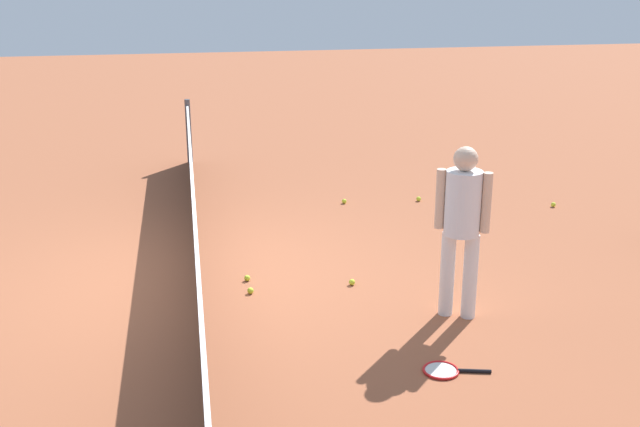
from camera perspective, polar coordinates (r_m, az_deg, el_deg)
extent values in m
plane|color=#9E5638|center=(8.72, -8.88, -4.65)|extent=(40.00, 40.00, 0.00)
cylinder|color=#4C4C51|center=(13.34, -9.51, 5.91)|extent=(0.09, 0.09, 1.07)
cube|color=black|center=(8.55, -9.03, -1.85)|extent=(10.00, 0.02, 0.91)
cube|color=white|center=(8.39, -9.19, 1.26)|extent=(10.00, 0.04, 0.06)
cylinder|color=white|center=(7.73, 9.22, -4.35)|extent=(0.19, 0.19, 0.85)
cylinder|color=white|center=(7.71, 10.84, -4.51)|extent=(0.19, 0.19, 0.85)
cylinder|color=white|center=(7.47, 10.34, 0.77)|extent=(0.46, 0.46, 0.62)
cylinder|color=beige|center=(7.48, 8.72, 1.06)|extent=(0.12, 0.12, 0.58)
cylinder|color=beige|center=(7.44, 11.99, 0.76)|extent=(0.12, 0.12, 0.58)
sphere|color=beige|center=(7.35, 10.53, 3.92)|extent=(0.31, 0.31, 0.23)
torus|color=red|center=(6.89, 8.76, -11.18)|extent=(0.38, 0.38, 0.02)
cylinder|color=silver|center=(6.89, 8.76, -11.18)|extent=(0.32, 0.32, 0.00)
cylinder|color=black|center=(6.92, 11.16, -11.15)|extent=(0.10, 0.28, 0.03)
sphere|color=#C6E033|center=(8.44, 2.34, -5.00)|extent=(0.07, 0.07, 0.07)
sphere|color=#C6E033|center=(8.26, -5.07, -5.60)|extent=(0.07, 0.07, 0.07)
sphere|color=#C6E033|center=(11.43, 16.58, 0.62)|extent=(0.07, 0.07, 0.07)
sphere|color=#C6E033|center=(11.10, 1.77, 0.90)|extent=(0.07, 0.07, 0.07)
sphere|color=#C6E033|center=(8.57, -5.31, -4.69)|extent=(0.07, 0.07, 0.07)
sphere|color=#C6E033|center=(11.29, 7.17, 1.06)|extent=(0.07, 0.07, 0.07)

